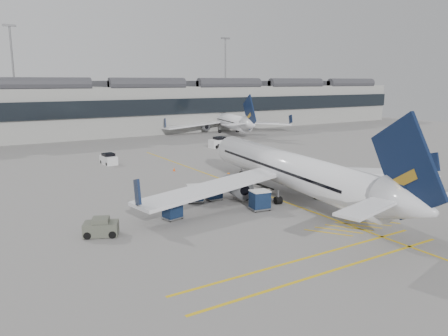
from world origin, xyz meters
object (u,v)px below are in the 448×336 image
airliner_main (290,170)px  pushback_tug (101,228)px  ramp_agent_b (215,189)px  baggage_cart_a (260,200)px  belt_loader (251,192)px  ramp_agent_a (229,181)px

airliner_main → pushback_tug: bearing=-168.7°
ramp_agent_b → baggage_cart_a: bearing=77.7°
belt_loader → baggage_cart_a: belt_loader is taller
ramp_agent_a → pushback_tug: size_ratio=0.61×
baggage_cart_a → ramp_agent_b: 6.75m
ramp_agent_a → ramp_agent_b: size_ratio=1.15×
belt_loader → baggage_cart_a: 4.90m
airliner_main → ramp_agent_a: size_ratio=19.90×
belt_loader → baggage_cart_a: (-2.13, -4.39, 0.47)m
belt_loader → ramp_agent_a: belt_loader is taller
belt_loader → ramp_agent_a: (-0.14, 4.29, 0.39)m
baggage_cart_a → ramp_agent_b: bearing=108.4°
baggage_cart_a → pushback_tug: 15.25m
airliner_main → ramp_agent_a: bearing=126.3°
ramp_agent_a → ramp_agent_b: (-3.10, -2.03, -0.13)m
belt_loader → ramp_agent_a: bearing=84.7°
airliner_main → pushback_tug: airliner_main is taller
belt_loader → pushback_tug: bearing=-176.0°
airliner_main → ramp_agent_b: bearing=153.6°
ramp_agent_a → baggage_cart_a: bearing=-135.1°
baggage_cart_a → ramp_agent_b: size_ratio=1.23×
pushback_tug → baggage_cart_a: bearing=20.9°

